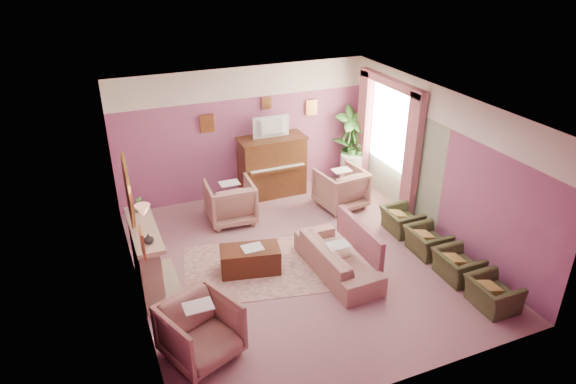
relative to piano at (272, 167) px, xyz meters
name	(u,v)px	position (x,y,z in m)	size (l,w,h in m)	color
floor	(301,261)	(-0.50, -2.68, -0.65)	(5.50, 6.00, 0.01)	#97676E
ceiling	(303,107)	(-0.50, -2.68, 2.15)	(5.50, 6.00, 0.01)	white
wall_back	(244,133)	(-0.50, 0.32, 0.75)	(5.50, 0.02, 2.80)	#79456E
wall_front	(407,294)	(-0.50, -5.68, 0.75)	(5.50, 0.02, 2.80)	#79456E
wall_left	(130,222)	(-3.25, -2.68, 0.75)	(0.02, 6.00, 2.80)	#79456E
wall_right	(439,164)	(2.25, -2.68, 0.75)	(0.02, 6.00, 2.80)	#79456E
picture_rail_band	(242,83)	(-0.50, 0.31, 1.82)	(5.50, 0.01, 0.65)	white
stripe_panel	(396,156)	(2.23, -1.38, 0.42)	(0.01, 3.00, 2.15)	gray
fireplace_surround	(146,261)	(-3.09, -2.48, -0.10)	(0.30, 1.40, 1.10)	tan
fireplace_inset	(154,267)	(-2.99, -2.48, -0.25)	(0.18, 0.72, 0.68)	black
fire_ember	(157,276)	(-2.95, -2.48, -0.43)	(0.06, 0.54, 0.10)	#FC5C1C
mantel_shelf	(144,229)	(-3.06, -2.48, 0.47)	(0.40, 1.55, 0.07)	tan
hearth	(163,285)	(-2.89, -2.48, -0.64)	(0.55, 1.50, 0.02)	tan
mirror_frame	(128,191)	(-3.20, -2.48, 1.15)	(0.04, 0.72, 1.20)	#AC7739
mirror_glass	(130,191)	(-3.17, -2.48, 1.15)	(0.01, 0.60, 1.06)	#B6B6D4
sconce_shade	(143,211)	(-3.12, -3.53, 1.33)	(0.20, 0.20, 0.16)	#E29169
piano	(272,167)	(0.00, 0.00, 0.00)	(1.40, 0.60, 1.30)	#472713
piano_keyshelf	(278,170)	(0.00, -0.35, 0.07)	(1.30, 0.12, 0.06)	#472713
piano_keys	(278,168)	(0.00, -0.35, 0.11)	(1.20, 0.08, 0.02)	white
piano_top	(272,138)	(0.00, 0.00, 0.66)	(1.45, 0.65, 0.04)	#472713
television	(272,126)	(0.00, -0.05, 0.95)	(0.80, 0.12, 0.48)	black
print_back_left	(207,124)	(-1.30, 0.28, 1.07)	(0.30, 0.03, 0.38)	#AC7739
print_back_right	(311,108)	(1.05, 0.28, 1.13)	(0.26, 0.03, 0.34)	#AC7739
print_back_mid	(266,103)	(0.00, 0.28, 1.35)	(0.22, 0.03, 0.26)	#AC7739
print_left_wall	(142,243)	(-3.21, -3.88, 1.07)	(0.03, 0.28, 0.36)	#AC7739
window_blind	(391,124)	(2.20, -1.13, 1.05)	(0.03, 1.40, 1.80)	#EBE2C4
curtain_left	(412,158)	(2.12, -2.05, 0.65)	(0.16, 0.34, 2.60)	#9B5360
curtain_right	(364,129)	(2.12, -0.21, 0.65)	(0.16, 0.34, 2.60)	#9B5360
pelmet	(392,83)	(2.12, -1.13, 1.91)	(0.16, 2.20, 0.16)	#9B5360
mantel_plant	(138,204)	(-3.05, -1.93, 0.64)	(0.16, 0.16, 0.28)	#3A8030
mantel_vase	(149,239)	(-3.05, -2.98, 0.58)	(0.16, 0.16, 0.16)	white
area_rug	(258,268)	(-1.27, -2.60, -0.64)	(2.50, 1.80, 0.01)	tan
coffee_table	(250,260)	(-1.42, -2.63, -0.43)	(1.00, 0.50, 0.45)	#441F11
table_paper	(252,248)	(-1.37, -2.63, -0.20)	(0.35, 0.28, 0.01)	silver
sofa	(338,253)	(-0.06, -3.22, -0.27)	(0.63, 1.89, 0.77)	#A47769
sofa_throw	(360,237)	(0.34, -3.22, -0.05)	(0.10, 1.43, 0.53)	#9B5360
floral_armchair_left	(230,200)	(-1.20, -0.81, -0.18)	(0.90, 0.90, 0.94)	#A47769
floral_armchair_right	(341,186)	(1.11, -1.11, -0.18)	(0.90, 0.90, 0.94)	#A47769
floral_armchair_front	(200,328)	(-2.66, -4.25, -0.18)	(0.90, 0.90, 0.94)	#A47769
olive_chair_a	(493,290)	(1.70, -4.95, -0.34)	(0.51, 0.73, 0.63)	#3E4224
olive_chair_b	(458,262)	(1.70, -4.13, -0.34)	(0.51, 0.73, 0.63)	#3E4224
olive_chair_c	(428,238)	(1.70, -3.31, -0.34)	(0.51, 0.73, 0.63)	#3E4224
olive_chair_d	(402,217)	(1.70, -2.49, -0.34)	(0.51, 0.73, 0.63)	#3E4224
side_table	(351,169)	(1.89, -0.16, -0.30)	(0.52, 0.52, 0.70)	white
side_plant_big	(352,148)	(1.89, -0.16, 0.22)	(0.30, 0.30, 0.34)	#3A8030
side_plant_small	(359,150)	(2.01, -0.26, 0.19)	(0.16, 0.16, 0.28)	#3A8030
palm_pot	(349,173)	(1.92, -0.02, -0.48)	(0.34, 0.34, 0.34)	brown
palm_plant	(351,137)	(1.92, -0.02, 0.41)	(0.76, 0.76, 1.44)	#3A8030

